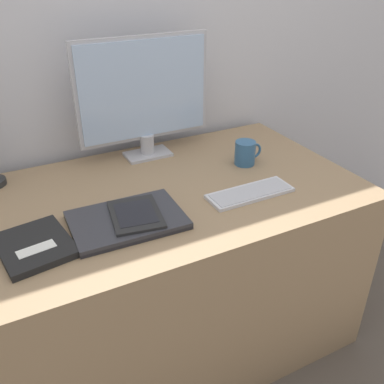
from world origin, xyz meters
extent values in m
plane|color=brown|center=(0.00, 0.00, 0.00)|extent=(10.00, 10.00, 0.00)
cube|color=silver|center=(0.00, 0.58, 1.20)|extent=(3.60, 0.05, 2.40)
cube|color=#997A56|center=(0.00, 0.11, 0.35)|extent=(1.32, 0.80, 0.71)
cube|color=#B7B7BC|center=(0.04, 0.41, 0.72)|extent=(0.18, 0.11, 0.01)
cylinder|color=#B7B7BC|center=(0.04, 0.41, 0.76)|extent=(0.06, 0.06, 0.08)
cube|color=#B7B7BC|center=(0.04, 0.41, 0.98)|extent=(0.53, 0.01, 0.39)
cube|color=#ADC6E5|center=(0.04, 0.41, 0.98)|extent=(0.50, 0.01, 0.36)
cube|color=silver|center=(0.22, -0.05, 0.72)|extent=(0.30, 0.11, 0.01)
cube|color=#B7B7BC|center=(0.22, -0.05, 0.72)|extent=(0.28, 0.09, 0.00)
cube|color=#232328|center=(-0.21, -0.02, 0.72)|extent=(0.35, 0.24, 0.01)
cube|color=#333338|center=(-0.21, -0.02, 0.73)|extent=(0.35, 0.24, 0.01)
cube|color=black|center=(-0.18, -0.03, 0.74)|extent=(0.18, 0.22, 0.01)
cube|color=black|center=(-0.18, -0.03, 0.74)|extent=(0.14, 0.16, 0.00)
cube|color=black|center=(-0.48, -0.03, 0.72)|extent=(0.22, 0.25, 0.02)
cube|color=silver|center=(-0.48, -0.06, 0.73)|extent=(0.11, 0.05, 0.00)
cylinder|color=#336089|center=(0.34, 0.16, 0.76)|extent=(0.08, 0.08, 0.09)
torus|color=#336089|center=(0.39, 0.16, 0.76)|extent=(0.06, 0.01, 0.06)
camera|label=1|loc=(-0.53, -1.08, 1.44)|focal=40.00mm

